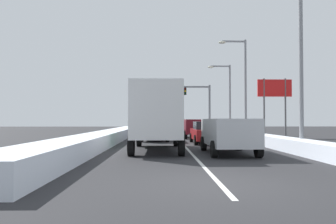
{
  "coord_description": "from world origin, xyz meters",
  "views": [
    {
      "loc": [
        -1.49,
        -8.15,
        1.61
      ],
      "look_at": [
        -0.66,
        28.11,
        2.52
      ],
      "focal_mm": 34.73,
      "sensor_mm": 36.0,
      "label": 1
    }
  ],
  "objects": [
    {
      "name": "snow_bank_left_shoulder",
      "position": [
        -5.3,
        16.99,
        0.4
      ],
      "size": [
        1.86,
        37.39,
        0.8
      ],
      "primitive_type": "cube",
      "color": "silver",
      "rests_on": "ground"
    },
    {
      "name": "box_truck_center_lane_nearest",
      "position": [
        -1.68,
        8.85,
        1.9
      ],
      "size": [
        2.53,
        7.2,
        3.36
      ],
      "color": "#1E5633",
      "rests_on": "ground"
    },
    {
      "name": "street_lamp_right_mid",
      "position": [
        6.17,
        22.09,
        5.42
      ],
      "size": [
        2.66,
        0.36,
        9.18
      ],
      "color": "gray",
      "rests_on": "ground"
    },
    {
      "name": "street_lamp_right_far",
      "position": [
        6.11,
        28.89,
        4.78
      ],
      "size": [
        2.66,
        0.36,
        7.97
      ],
      "color": "gray",
      "rests_on": "ground"
    },
    {
      "name": "roadside_sign_right",
      "position": [
        9.14,
        21.78,
        4.02
      ],
      "size": [
        3.2,
        0.16,
        5.5
      ],
      "color": "#59595B",
      "rests_on": "ground"
    },
    {
      "name": "ground_plane",
      "position": [
        0.0,
        13.6,
        0.0
      ],
      "size": [
        120.0,
        120.0,
        0.0
      ],
      "primitive_type": "plane",
      "color": "#28282B"
    },
    {
      "name": "lane_stripe_between_right_lane_and_center_lane",
      "position": [
        -0.0,
        16.99,
        0.0
      ],
      "size": [
        0.14,
        37.39,
        0.01
      ],
      "primitive_type": "cube",
      "color": "silver",
      "rests_on": "ground"
    },
    {
      "name": "sedan_navy_center_lane_third",
      "position": [
        -1.74,
        23.7,
        0.76
      ],
      "size": [
        2.0,
        4.5,
        1.51
      ],
      "color": "navy",
      "rests_on": "ground"
    },
    {
      "name": "street_lamp_right_near",
      "position": [
        5.47,
        8.5,
        5.1
      ],
      "size": [
        2.66,
        0.36,
        8.58
      ],
      "color": "gray",
      "rests_on": "ground"
    },
    {
      "name": "suv_gray_center_lane_second",
      "position": [
        -1.93,
        17.46,
        1.02
      ],
      "size": [
        2.16,
        4.9,
        1.67
      ],
      "color": "slate",
      "rests_on": "ground"
    },
    {
      "name": "suv_maroon_right_lane_third",
      "position": [
        1.58,
        20.86,
        1.02
      ],
      "size": [
        2.16,
        4.9,
        1.67
      ],
      "color": "maroon",
      "rests_on": "ground"
    },
    {
      "name": "snow_bank_right_shoulder",
      "position": [
        5.3,
        16.99,
        0.33
      ],
      "size": [
        1.22,
        37.39,
        0.66
      ],
      "primitive_type": "cube",
      "color": "silver",
      "rests_on": "ground"
    },
    {
      "name": "sedan_red_right_lane_second",
      "position": [
        1.66,
        14.05,
        0.76
      ],
      "size": [
        2.0,
        4.5,
        1.51
      ],
      "color": "maroon",
      "rests_on": "ground"
    },
    {
      "name": "traffic_light_gantry",
      "position": [
        2.57,
        33.98,
        4.5
      ],
      "size": [
        7.54,
        0.47,
        6.2
      ],
      "color": "slate",
      "rests_on": "ground"
    },
    {
      "name": "suv_silver_right_lane_nearest",
      "position": [
        1.75,
        7.34,
        1.02
      ],
      "size": [
        2.16,
        4.9,
        1.67
      ],
      "color": "#B7BABF",
      "rests_on": "ground"
    }
  ]
}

